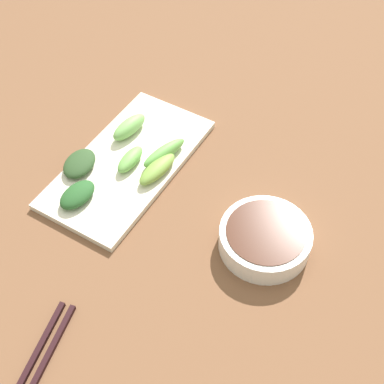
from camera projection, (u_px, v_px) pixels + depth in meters
name	position (u px, v px, depth m)	size (l,w,h in m)	color
tabletop	(180.00, 201.00, 0.94)	(2.10, 2.10, 0.02)	brown
sauce_bowl	(265.00, 238.00, 0.85)	(0.14, 0.14, 0.04)	white
serving_plate	(128.00, 163.00, 0.97)	(0.17, 0.33, 0.01)	silver
broccoli_leafy_0	(79.00, 163.00, 0.95)	(0.05, 0.07, 0.02)	#2A4623
broccoli_leafy_1	(77.00, 195.00, 0.90)	(0.04, 0.07, 0.02)	#245224
broccoli_stalk_2	(130.00, 159.00, 0.95)	(0.03, 0.07, 0.02)	#6DAE4F
broccoli_stalk_3	(129.00, 127.00, 1.00)	(0.03, 0.08, 0.03)	#76B35A
broccoli_stalk_4	(157.00, 169.00, 0.94)	(0.03, 0.09, 0.02)	#76A040
broccoli_stalk_5	(164.00, 153.00, 0.96)	(0.02, 0.09, 0.02)	#68B14D
chopsticks	(30.00, 379.00, 0.73)	(0.08, 0.23, 0.01)	black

